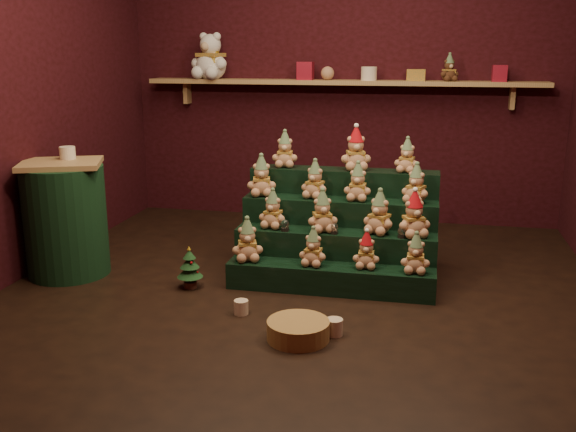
% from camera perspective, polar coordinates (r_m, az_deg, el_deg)
% --- Properties ---
extents(ground, '(4.00, 4.00, 0.00)m').
position_cam_1_polar(ground, '(4.39, 1.14, -6.64)').
color(ground, black).
rests_on(ground, ground).
extents(back_wall, '(4.00, 0.10, 2.80)m').
position_cam_1_polar(back_wall, '(6.12, 4.95, 12.77)').
color(back_wall, black).
rests_on(back_wall, ground).
extents(front_wall, '(4.00, 0.10, 2.80)m').
position_cam_1_polar(front_wall, '(2.12, -9.39, 9.32)').
color(front_wall, black).
rests_on(front_wall, ground).
extents(left_wall, '(0.10, 4.00, 2.80)m').
position_cam_1_polar(left_wall, '(4.91, -23.47, 11.22)').
color(left_wall, black).
rests_on(left_wall, ground).
extents(back_shelf, '(3.60, 0.26, 0.24)m').
position_cam_1_polar(back_shelf, '(5.95, 4.70, 11.71)').
color(back_shelf, tan).
rests_on(back_shelf, ground).
extents(riser_tier_front, '(1.40, 0.22, 0.18)m').
position_cam_1_polar(riser_tier_front, '(4.35, 3.75, -5.58)').
color(riser_tier_front, black).
rests_on(riser_tier_front, ground).
extents(riser_tier_midfront, '(1.40, 0.22, 0.36)m').
position_cam_1_polar(riser_tier_midfront, '(4.53, 4.17, -3.57)').
color(riser_tier_midfront, black).
rests_on(riser_tier_midfront, ground).
extents(riser_tier_midback, '(1.40, 0.22, 0.54)m').
position_cam_1_polar(riser_tier_midback, '(4.71, 4.57, -1.71)').
color(riser_tier_midback, black).
rests_on(riser_tier_midback, ground).
extents(riser_tier_back, '(1.40, 0.22, 0.72)m').
position_cam_1_polar(riser_tier_back, '(4.90, 4.93, 0.00)').
color(riser_tier_back, black).
rests_on(riser_tier_back, ground).
extents(teddy_0, '(0.26, 0.25, 0.30)m').
position_cam_1_polar(teddy_0, '(4.39, -3.63, -2.10)').
color(teddy_0, tan).
rests_on(teddy_0, riser_tier_front).
extents(teddy_1, '(0.20, 0.19, 0.26)m').
position_cam_1_polar(teddy_1, '(4.29, 2.26, -2.75)').
color(teddy_1, tan).
rests_on(teddy_1, riser_tier_front).
extents(teddy_2, '(0.18, 0.16, 0.25)m').
position_cam_1_polar(teddy_2, '(4.27, 6.98, -3.02)').
color(teddy_2, tan).
rests_on(teddy_2, riser_tier_front).
extents(teddy_3, '(0.19, 0.17, 0.26)m').
position_cam_1_polar(teddy_3, '(4.23, 11.29, -3.25)').
color(teddy_3, tan).
rests_on(teddy_3, riser_tier_front).
extents(teddy_4, '(0.22, 0.20, 0.27)m').
position_cam_1_polar(teddy_4, '(4.53, -1.36, 0.64)').
color(teddy_4, tan).
rests_on(teddy_4, riser_tier_midfront).
extents(teddy_5, '(0.26, 0.25, 0.29)m').
position_cam_1_polar(teddy_5, '(4.44, 3.07, 0.46)').
color(teddy_5, tan).
rests_on(teddy_5, riser_tier_midfront).
extents(teddy_6, '(0.28, 0.27, 0.30)m').
position_cam_1_polar(teddy_6, '(4.42, 8.14, 0.35)').
color(teddy_6, tan).
rests_on(teddy_6, riser_tier_midfront).
extents(teddy_7, '(0.28, 0.27, 0.31)m').
position_cam_1_polar(teddy_7, '(4.39, 11.14, 0.16)').
color(teddy_7, tan).
rests_on(teddy_7, riser_tier_midfront).
extents(teddy_8, '(0.25, 0.24, 0.30)m').
position_cam_1_polar(teddy_8, '(4.72, -2.38, 3.60)').
color(teddy_8, tan).
rests_on(teddy_8, riser_tier_midback).
extents(teddy_9, '(0.24, 0.22, 0.28)m').
position_cam_1_polar(teddy_9, '(4.65, 2.42, 3.27)').
color(teddy_9, tan).
rests_on(teddy_9, riser_tier_midback).
extents(teddy_10, '(0.20, 0.18, 0.27)m').
position_cam_1_polar(teddy_10, '(4.59, 6.23, 3.05)').
color(teddy_10, tan).
rests_on(teddy_10, riser_tier_midback).
extents(teddy_11, '(0.25, 0.24, 0.28)m').
position_cam_1_polar(teddy_11, '(4.59, 11.34, 2.85)').
color(teddy_11, tan).
rests_on(teddy_11, riser_tier_midback).
extents(teddy_12, '(0.21, 0.20, 0.27)m').
position_cam_1_polar(teddy_12, '(4.88, -0.27, 5.95)').
color(teddy_12, tan).
rests_on(teddy_12, riser_tier_back).
extents(teddy_13, '(0.27, 0.25, 0.31)m').
position_cam_1_polar(teddy_13, '(4.79, 6.04, 5.96)').
color(teddy_13, tan).
rests_on(teddy_13, riser_tier_back).
extents(teddy_14, '(0.20, 0.19, 0.25)m').
position_cam_1_polar(teddy_14, '(4.75, 10.55, 5.32)').
color(teddy_14, tan).
rests_on(teddy_14, riser_tier_back).
extents(snow_globe_a, '(0.06, 0.06, 0.08)m').
position_cam_1_polar(snow_globe_a, '(4.46, -0.27, -0.82)').
color(snow_globe_a, black).
rests_on(snow_globe_a, riser_tier_midfront).
extents(snow_globe_b, '(0.06, 0.06, 0.08)m').
position_cam_1_polar(snow_globe_b, '(4.41, 4.12, -1.11)').
color(snow_globe_b, black).
rests_on(snow_globe_b, riser_tier_midfront).
extents(snow_globe_c, '(0.06, 0.06, 0.08)m').
position_cam_1_polar(snow_globe_c, '(4.37, 10.09, -1.42)').
color(snow_globe_c, black).
rests_on(snow_globe_c, riser_tier_midfront).
extents(side_table, '(0.67, 0.62, 0.83)m').
position_cam_1_polar(side_table, '(4.86, -19.16, -0.26)').
color(side_table, tan).
rests_on(side_table, ground).
extents(table_ornament, '(0.11, 0.11, 0.09)m').
position_cam_1_polar(table_ornament, '(4.85, -19.01, 5.33)').
color(table_ornament, beige).
rests_on(table_ornament, side_table).
extents(mini_christmas_tree, '(0.18, 0.18, 0.30)m').
position_cam_1_polar(mini_christmas_tree, '(4.44, -8.73, -4.55)').
color(mini_christmas_tree, '#442318').
rests_on(mini_christmas_tree, ground).
extents(mug_left, '(0.09, 0.09, 0.09)m').
position_cam_1_polar(mug_left, '(4.01, -4.18, -8.08)').
color(mug_left, beige).
rests_on(mug_left, ground).
extents(mug_right, '(0.10, 0.10, 0.10)m').
position_cam_1_polar(mug_right, '(3.73, 4.14, -9.82)').
color(mug_right, beige).
rests_on(mug_right, ground).
extents(wicker_basket, '(0.44, 0.44, 0.11)m').
position_cam_1_polar(wicker_basket, '(3.67, 0.91, -10.12)').
color(wicker_basket, '#A98044').
rests_on(wicker_basket, ground).
extents(white_bear, '(0.46, 0.43, 0.53)m').
position_cam_1_polar(white_bear, '(6.18, -6.90, 14.45)').
color(white_bear, white).
rests_on(white_bear, back_shelf).
extents(brown_bear, '(0.21, 0.20, 0.23)m').
position_cam_1_polar(brown_bear, '(5.86, 14.14, 12.66)').
color(brown_bear, '#532E1B').
rests_on(brown_bear, back_shelf).
extents(gift_tin_red_a, '(0.14, 0.14, 0.16)m').
position_cam_1_polar(gift_tin_red_a, '(5.97, 1.57, 12.78)').
color(gift_tin_red_a, maroon).
rests_on(gift_tin_red_a, back_shelf).
extents(gift_tin_cream, '(0.14, 0.14, 0.12)m').
position_cam_1_polar(gift_tin_cream, '(5.89, 7.21, 12.45)').
color(gift_tin_cream, beige).
rests_on(gift_tin_cream, back_shelf).
extents(gift_tin_red_b, '(0.12, 0.12, 0.14)m').
position_cam_1_polar(gift_tin_red_b, '(5.90, 18.28, 11.95)').
color(gift_tin_red_b, maroon).
rests_on(gift_tin_red_b, back_shelf).
extents(shelf_plush_ball, '(0.12, 0.12, 0.12)m').
position_cam_1_polar(shelf_plush_ball, '(5.94, 3.53, 12.55)').
color(shelf_plush_ball, tan).
rests_on(shelf_plush_ball, back_shelf).
extents(scarf_gift_box, '(0.16, 0.10, 0.10)m').
position_cam_1_polar(scarf_gift_box, '(5.87, 11.31, 12.18)').
color(scarf_gift_box, orange).
rests_on(scarf_gift_box, back_shelf).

